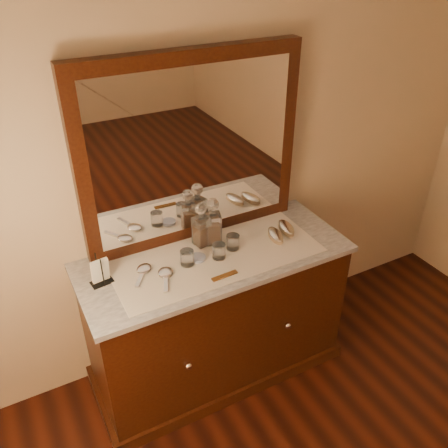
{
  "coord_description": "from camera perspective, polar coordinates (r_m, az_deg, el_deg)",
  "views": [
    {
      "loc": [
        -0.9,
        0.16,
        2.31
      ],
      "look_at": [
        0.0,
        1.85,
        1.1
      ],
      "focal_mm": 37.78,
      "sensor_mm": 36.0,
      "label": 1
    }
  ],
  "objects": [
    {
      "name": "brush_far",
      "position": [
        2.67,
        7.55,
        -0.52
      ],
      "size": [
        0.1,
        0.17,
        0.04
      ],
      "color": "#95795B",
      "rests_on": "lace_runner"
    },
    {
      "name": "hand_mirror_outer",
      "position": [
        2.39,
        -9.74,
        -5.58
      ],
      "size": [
        0.14,
        0.18,
        0.02
      ],
      "color": "silver",
      "rests_on": "lace_runner"
    },
    {
      "name": "lace_runner",
      "position": [
        2.47,
        -0.87,
        -3.99
      ],
      "size": [
        1.1,
        0.45,
        0.0
      ],
      "primitive_type": "cube",
      "color": "white",
      "rests_on": "marble_top"
    },
    {
      "name": "mirror_glass",
      "position": [
        2.4,
        -3.52,
        8.59
      ],
      "size": [
        1.06,
        0.01,
        0.86
      ],
      "primitive_type": "cube",
      "color": "white",
      "rests_on": "marble_top"
    },
    {
      "name": "dresser_cabinet",
      "position": [
        2.77,
        -0.99,
        -11.16
      ],
      "size": [
        1.4,
        0.55,
        0.82
      ],
      "primitive_type": "cube",
      "color": "black",
      "rests_on": "floor"
    },
    {
      "name": "tumblers",
      "position": [
        2.44,
        -1.3,
        -3.17
      ],
      "size": [
        0.34,
        0.11,
        0.08
      ],
      "color": "white",
      "rests_on": "lace_runner"
    },
    {
      "name": "mirror_frame",
      "position": [
        2.43,
        -3.86,
        8.87
      ],
      "size": [
        1.2,
        0.08,
        1.0
      ],
      "primitive_type": "cube",
      "color": "black",
      "rests_on": "marble_top"
    },
    {
      "name": "knob_right",
      "position": [
        2.68,
        7.71,
        -12.07
      ],
      "size": [
        0.04,
        0.04,
        0.04
      ],
      "primitive_type": "sphere",
      "color": "silver",
      "rests_on": "dresser_cabinet"
    },
    {
      "name": "brush_near",
      "position": [
        2.6,
        6.25,
        -1.41
      ],
      "size": [
        0.1,
        0.17,
        0.04
      ],
      "color": "#95795B",
      "rests_on": "lace_runner"
    },
    {
      "name": "hand_mirror_inner",
      "position": [
        2.35,
        -7.08,
        -6.11
      ],
      "size": [
        0.12,
        0.2,
        0.02
      ],
      "color": "silver",
      "rests_on": "lace_runner"
    },
    {
      "name": "marble_top",
      "position": [
        2.49,
        -1.08,
        -4.06
      ],
      "size": [
        1.44,
        0.59,
        0.03
      ],
      "primitive_type": "cube",
      "color": "silver",
      "rests_on": "dresser_cabinet"
    },
    {
      "name": "decanter_left",
      "position": [
        2.51,
        -2.75,
        -0.58
      ],
      "size": [
        0.09,
        0.09,
        0.25
      ],
      "color": "#954B15",
      "rests_on": "lace_runner"
    },
    {
      "name": "knob_left",
      "position": [
        2.47,
        -4.33,
        -16.72
      ],
      "size": [
        0.04,
        0.04,
        0.04
      ],
      "primitive_type": "sphere",
      "color": "silver",
      "rests_on": "dresser_cabinet"
    },
    {
      "name": "comb",
      "position": [
        2.33,
        0.08,
        -6.27
      ],
      "size": [
        0.14,
        0.03,
        0.01
      ],
      "primitive_type": "cube",
      "rotation": [
        0.0,
        0.0,
        0.04
      ],
      "color": "brown",
      "rests_on": "lace_runner"
    },
    {
      "name": "napkin_rack",
      "position": [
        2.34,
        -14.74,
        -5.67
      ],
      "size": [
        0.11,
        0.08,
        0.16
      ],
      "color": "black",
      "rests_on": "marble_top"
    },
    {
      "name": "dresser_plinth",
      "position": [
        3.03,
        -0.92,
        -16.24
      ],
      "size": [
        1.46,
        0.59,
        0.08
      ],
      "primitive_type": "cube",
      "color": "black",
      "rests_on": "floor"
    },
    {
      "name": "pin_dish",
      "position": [
        2.45,
        -3.2,
        -4.11
      ],
      "size": [
        0.1,
        0.1,
        0.01
      ],
      "primitive_type": "cylinder",
      "rotation": [
        0.0,
        0.0,
        0.3
      ],
      "color": "silver",
      "rests_on": "lace_runner"
    },
    {
      "name": "decanter_right",
      "position": [
        2.52,
        -1.34,
        -0.23
      ],
      "size": [
        0.1,
        0.1,
        0.27
      ],
      "color": "#954B15",
      "rests_on": "lace_runner"
    }
  ]
}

